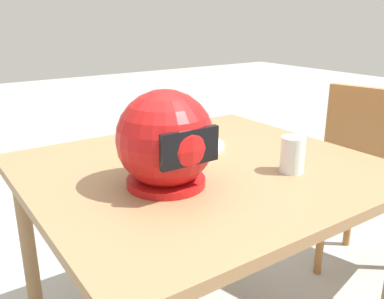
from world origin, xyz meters
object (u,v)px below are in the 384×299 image
at_px(pizza, 183,140).
at_px(chair_side, 374,178).
at_px(motorcycle_helmet, 166,141).
at_px(drinking_glass, 292,155).
at_px(dining_table, 202,192).

relative_size(pizza, chair_side, 0.27).
height_order(pizza, motorcycle_helmet, motorcycle_helmet).
distance_m(motorcycle_helmet, drinking_glass, 0.38).
xyz_separation_m(motorcycle_helmet, chair_side, (-1.04, -0.02, -0.35)).
bearing_deg(drinking_glass, dining_table, -46.67).
xyz_separation_m(pizza, chair_side, (-0.82, 0.24, -0.25)).
relative_size(motorcycle_helmet, drinking_glass, 2.46).
distance_m(dining_table, drinking_glass, 0.30).
relative_size(dining_table, pizza, 4.16).
bearing_deg(dining_table, motorcycle_helmet, 22.33).
xyz_separation_m(dining_table, motorcycle_helmet, (0.17, 0.07, 0.21)).
bearing_deg(pizza, motorcycle_helmet, 48.78).
bearing_deg(dining_table, pizza, -106.23).
bearing_deg(dining_table, chair_side, 176.61).
distance_m(pizza, drinking_glass, 0.40).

